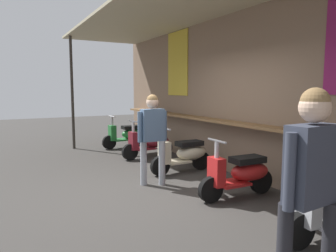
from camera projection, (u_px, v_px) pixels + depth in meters
ground_plane at (157, 192)px, 5.27m from camera, size 30.97×30.97×0.00m
market_stall_facade at (242, 81)px, 5.92m from camera, size 11.06×2.62×3.34m
scooter_green at (128, 134)px, 9.28m from camera, size 0.46×1.40×0.97m
scooter_maroon at (151, 142)px, 7.90m from camera, size 0.47×1.40×0.97m
scooter_cream at (185, 154)px, 6.49m from camera, size 0.46×1.40×0.97m
scooter_red at (241, 173)px, 4.99m from camera, size 0.47×1.40×0.97m
scooter_silver at (336, 206)px, 3.59m from camera, size 0.49×1.40×0.97m
shopper_browsing at (311, 175)px, 2.36m from camera, size 0.27×0.59×1.74m
shopper_passing at (153, 130)px, 5.55m from camera, size 0.27×0.56×1.64m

